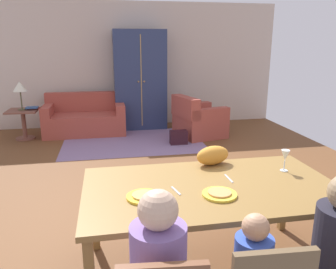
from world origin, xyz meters
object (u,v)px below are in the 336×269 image
object	(u,v)px
person_woman	(331,265)
cat	(213,155)
armoire	(140,80)
wine_glass	(285,156)
side_table	(24,120)
plate_near_man	(144,197)
couch	(85,119)
table_lamp	(20,88)
plate_near_child	(219,194)
book_upper	(32,108)
armchair	(198,121)
dining_table	(211,193)
book_lower	(34,108)
handbag	(179,137)

from	to	relation	value
person_woman	cat	xyz separation A→B (m)	(-0.38, 1.18, 0.33)
person_woman	armoire	size ratio (longest dim) A/B	0.53
wine_glass	side_table	size ratio (longest dim) A/B	0.32
plate_near_man	couch	bearing A→B (deg)	97.98
table_lamp	plate_near_child	bearing A→B (deg)	-63.02
couch	book_upper	size ratio (longest dim) A/B	7.36
plate_near_man	couch	world-z (taller)	couch
wine_glass	person_woman	size ratio (longest dim) A/B	0.17
plate_near_child	armchair	bearing A→B (deg)	76.43
plate_near_child	side_table	world-z (taller)	plate_near_child
dining_table	armchair	size ratio (longest dim) A/B	1.86
plate_near_man	table_lamp	size ratio (longest dim) A/B	0.46
plate_near_man	table_lamp	bearing A→B (deg)	111.76
couch	table_lamp	size ratio (longest dim) A/B	3.00
plate_near_child	table_lamp	distance (m)	5.22
dining_table	wine_glass	distance (m)	0.75
person_woman	side_table	bearing A→B (deg)	119.14
book_lower	handbag	world-z (taller)	book_lower
dining_table	book_upper	distance (m)	4.96
table_lamp	book_upper	world-z (taller)	table_lamp
dining_table	handbag	xyz separation A→B (m)	(0.52, 3.57, -0.57)
armchair	handbag	bearing A→B (deg)	-135.66
plate_near_man	armchair	world-z (taller)	armchair
table_lamp	book_upper	xyz separation A→B (m)	(0.18, -0.01, -0.39)
plate_near_child	cat	size ratio (longest dim) A/B	0.78
table_lamp	handbag	world-z (taller)	table_lamp
plate_near_child	book_lower	world-z (taller)	plate_near_child
armchair	person_woman	bearing A→B (deg)	-95.84
wine_glass	person_woman	world-z (taller)	person_woman
person_woman	plate_near_child	bearing A→B (deg)	134.00
side_table	book_lower	size ratio (longest dim) A/B	2.64
person_woman	handbag	bearing A→B (deg)	90.12
couch	dining_table	bearing A→B (deg)	-75.58
cat	armoire	size ratio (longest dim) A/B	0.15
armchair	handbag	distance (m)	0.72
dining_table	book_lower	size ratio (longest dim) A/B	8.84
table_lamp	armchair	bearing A→B (deg)	-6.96
plate_near_child	handbag	world-z (taller)	plate_near_child
book_upper	book_lower	bearing A→B (deg)	78.93
book_lower	armoire	bearing A→B (deg)	12.43
dining_table	book_upper	bearing A→B (deg)	116.10
couch	handbag	bearing A→B (deg)	-33.67
plate_near_man	person_woman	size ratio (longest dim) A/B	0.23
couch	table_lamp	bearing A→B (deg)	-167.37
side_table	handbag	xyz separation A→B (m)	(2.89, -0.90, -0.25)
person_woman	side_table	world-z (taller)	person_woman
armoire	side_table	xyz separation A→B (m)	(-2.34, -0.53, -0.67)
couch	armchair	size ratio (longest dim) A/B	1.55
armchair	table_lamp	distance (m)	3.48
wine_glass	couch	world-z (taller)	wine_glass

